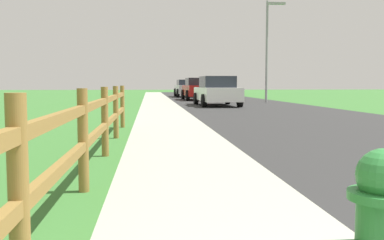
{
  "coord_description": "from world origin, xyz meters",
  "views": [
    {
      "loc": [
        -1.56,
        -0.41,
        1.14
      ],
      "look_at": [
        -0.75,
        7.96,
        0.45
      ],
      "focal_mm": 41.52,
      "sensor_mm": 36.0,
      "label": 1
    }
  ],
  "objects_px": {
    "parked_suv_white": "(217,91)",
    "street_lamp": "(269,42)",
    "parked_car_red": "(198,89)",
    "parked_car_silver": "(187,88)"
  },
  "relations": [
    {
      "from": "parked_suv_white",
      "to": "street_lamp",
      "type": "height_order",
      "value": "street_lamp"
    },
    {
      "from": "parked_car_red",
      "to": "parked_car_silver",
      "type": "height_order",
      "value": "parked_car_red"
    },
    {
      "from": "parked_car_red",
      "to": "street_lamp",
      "type": "distance_m",
      "value": 6.56
    },
    {
      "from": "parked_suv_white",
      "to": "parked_car_red",
      "type": "bearing_deg",
      "value": 90.48
    },
    {
      "from": "parked_car_red",
      "to": "street_lamp",
      "type": "xyz_separation_m",
      "value": [
        3.81,
        -4.51,
        2.88
      ]
    },
    {
      "from": "street_lamp",
      "to": "parked_car_red",
      "type": "bearing_deg",
      "value": 130.22
    },
    {
      "from": "parked_car_red",
      "to": "street_lamp",
      "type": "height_order",
      "value": "street_lamp"
    },
    {
      "from": "parked_car_red",
      "to": "parked_car_silver",
      "type": "distance_m",
      "value": 7.31
    },
    {
      "from": "parked_car_silver",
      "to": "parked_car_red",
      "type": "bearing_deg",
      "value": -88.63
    },
    {
      "from": "parked_suv_white",
      "to": "parked_car_red",
      "type": "height_order",
      "value": "parked_car_red"
    }
  ]
}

